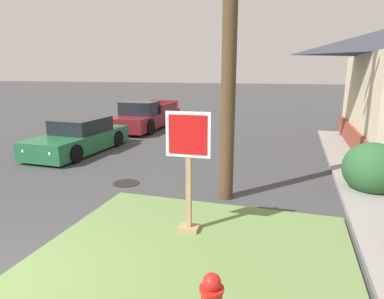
{
  "coord_description": "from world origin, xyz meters",
  "views": [
    {
      "loc": [
        3.95,
        -2.98,
        2.98
      ],
      "look_at": [
        2.02,
        3.4,
        1.42
      ],
      "focal_mm": 31.47,
      "sensor_mm": 36.0,
      "label": 1
    }
  ],
  "objects_px": {
    "stop_sign": "(188,173)",
    "parked_sedan_green": "(80,138)",
    "manhole_cover": "(126,183)",
    "pickup_truck_maroon": "(145,117)"
  },
  "relations": [
    {
      "from": "parked_sedan_green",
      "to": "stop_sign",
      "type": "bearing_deg",
      "value": -41.0
    },
    {
      "from": "parked_sedan_green",
      "to": "pickup_truck_maroon",
      "type": "xyz_separation_m",
      "value": [
        0.21,
        5.44,
        0.07
      ]
    },
    {
      "from": "manhole_cover",
      "to": "parked_sedan_green",
      "type": "xyz_separation_m",
      "value": [
        -3.4,
        2.83,
        0.53
      ]
    },
    {
      "from": "manhole_cover",
      "to": "stop_sign",
      "type": "bearing_deg",
      "value": -42.54
    },
    {
      "from": "stop_sign",
      "to": "parked_sedan_green",
      "type": "bearing_deg",
      "value": 139.0
    },
    {
      "from": "stop_sign",
      "to": "parked_sedan_green",
      "type": "xyz_separation_m",
      "value": [
        -5.89,
        5.12,
        -0.66
      ]
    },
    {
      "from": "stop_sign",
      "to": "parked_sedan_green",
      "type": "height_order",
      "value": "stop_sign"
    },
    {
      "from": "stop_sign",
      "to": "parked_sedan_green",
      "type": "relative_size",
      "value": 0.51
    },
    {
      "from": "stop_sign",
      "to": "parked_sedan_green",
      "type": "distance_m",
      "value": 7.84
    },
    {
      "from": "pickup_truck_maroon",
      "to": "manhole_cover",
      "type": "bearing_deg",
      "value": -68.92
    }
  ]
}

